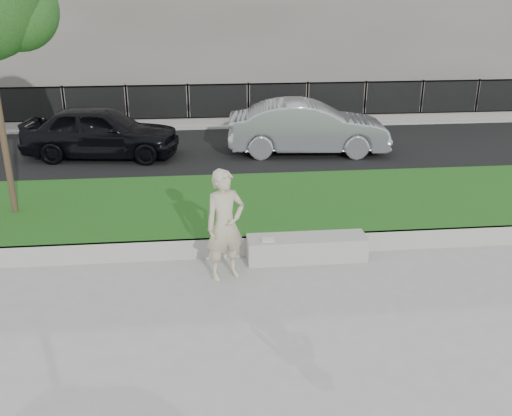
{
  "coord_description": "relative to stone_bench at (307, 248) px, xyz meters",
  "views": [
    {
      "loc": [
        -0.28,
        -8.85,
        4.84
      ],
      "look_at": [
        0.76,
        1.2,
        0.93
      ],
      "focal_mm": 40.0,
      "sensor_mm": 36.0,
      "label": 1
    }
  ],
  "objects": [
    {
      "name": "street",
      "position": [
        -1.69,
        7.7,
        -0.21
      ],
      "size": [
        34.0,
        7.0,
        0.04
      ],
      "primitive_type": "cube",
      "color": "black",
      "rests_on": "ground"
    },
    {
      "name": "car_dark",
      "position": [
        -4.85,
        7.43,
        0.59
      ],
      "size": [
        4.8,
        2.45,
        1.57
      ],
      "primitive_type": "imported",
      "rotation": [
        0.0,
        0.0,
        1.44
      ],
      "color": "black",
      "rests_on": "street"
    },
    {
      "name": "far_pavement",
      "position": [
        -1.69,
        12.2,
        -0.17
      ],
      "size": [
        34.0,
        3.0,
        0.12
      ],
      "primitive_type": "cube",
      "color": "gray",
      "rests_on": "ground"
    },
    {
      "name": "book",
      "position": [
        -0.75,
        -0.09,
        0.24
      ],
      "size": [
        0.24,
        0.17,
        0.03
      ],
      "primitive_type": "cube",
      "rotation": [
        0.0,
        0.0,
        -0.01
      ],
      "color": "beige",
      "rests_on": "stone_bench"
    },
    {
      "name": "iron_fence",
      "position": [
        -1.69,
        11.2,
        0.31
      ],
      "size": [
        32.0,
        0.3,
        1.5
      ],
      "color": "slate",
      "rests_on": "far_pavement"
    },
    {
      "name": "grass_kerb",
      "position": [
        -1.69,
        0.24,
        -0.03
      ],
      "size": [
        34.0,
        0.08,
        0.4
      ],
      "primitive_type": "cube",
      "color": "gray",
      "rests_on": "ground"
    },
    {
      "name": "car_silver",
      "position": [
        1.39,
        7.26,
        0.61
      ],
      "size": [
        5.0,
        2.11,
        1.6
      ],
      "primitive_type": "imported",
      "rotation": [
        0.0,
        0.0,
        1.48
      ],
      "color": "#95989D",
      "rests_on": "street"
    },
    {
      "name": "man",
      "position": [
        -1.56,
        -0.55,
        0.77
      ],
      "size": [
        0.86,
        0.72,
        2.0
      ],
      "primitive_type": "imported",
      "rotation": [
        0.0,
        0.0,
        0.39
      ],
      "color": "#B5AC8B",
      "rests_on": "ground"
    },
    {
      "name": "grass_bank",
      "position": [
        -1.69,
        2.2,
        -0.03
      ],
      "size": [
        34.0,
        4.0,
        0.4
      ],
      "primitive_type": "cube",
      "color": "#0F370D",
      "rests_on": "ground"
    },
    {
      "name": "stone_bench",
      "position": [
        0.0,
        0.0,
        0.0
      ],
      "size": [
        2.26,
        0.56,
        0.46
      ],
      "primitive_type": "cube",
      "color": "gray",
      "rests_on": "ground"
    },
    {
      "name": "ground",
      "position": [
        -1.69,
        -0.8,
        -0.23
      ],
      "size": [
        90.0,
        90.0,
        0.0
      ],
      "primitive_type": "plane",
      "color": "gray",
      "rests_on": "ground"
    }
  ]
}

